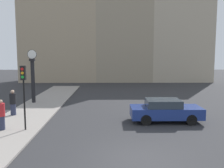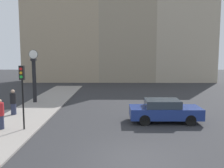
{
  "view_description": "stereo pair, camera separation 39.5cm",
  "coord_description": "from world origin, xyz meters",
  "px_view_note": "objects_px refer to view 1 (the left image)",
  "views": [
    {
      "loc": [
        -1.12,
        -9.5,
        4.15
      ],
      "look_at": [
        -0.89,
        8.6,
        2.02
      ],
      "focal_mm": 40.0,
      "sensor_mm": 36.0,
      "label": 1
    },
    {
      "loc": [
        -0.73,
        -9.5,
        4.15
      ],
      "look_at": [
        -0.89,
        8.6,
        2.02
      ],
      "focal_mm": 40.0,
      "sensor_mm": 36.0,
      "label": 2
    }
  ],
  "objects_px": {
    "sedan_car": "(165,110)",
    "street_clock": "(33,77)",
    "pedestrian_red_top": "(1,115)",
    "traffic_light_near": "(24,84)",
    "pedestrian_black_jacket": "(13,103)"
  },
  "relations": [
    {
      "from": "sedan_car",
      "to": "street_clock",
      "type": "relative_size",
      "value": 0.97
    },
    {
      "from": "street_clock",
      "to": "pedestrian_red_top",
      "type": "relative_size",
      "value": 2.7
    },
    {
      "from": "traffic_light_near",
      "to": "pedestrian_red_top",
      "type": "bearing_deg",
      "value": 179.1
    },
    {
      "from": "sedan_car",
      "to": "traffic_light_near",
      "type": "xyz_separation_m",
      "value": [
        -8.03,
        -1.92,
        1.88
      ]
    },
    {
      "from": "street_clock",
      "to": "pedestrian_red_top",
      "type": "bearing_deg",
      "value": -85.53
    },
    {
      "from": "street_clock",
      "to": "pedestrian_black_jacket",
      "type": "height_order",
      "value": "street_clock"
    },
    {
      "from": "traffic_light_near",
      "to": "street_clock",
      "type": "relative_size",
      "value": 0.78
    },
    {
      "from": "sedan_car",
      "to": "street_clock",
      "type": "height_order",
      "value": "street_clock"
    },
    {
      "from": "traffic_light_near",
      "to": "sedan_car",
      "type": "bearing_deg",
      "value": 13.48
    },
    {
      "from": "traffic_light_near",
      "to": "pedestrian_black_jacket",
      "type": "bearing_deg",
      "value": 119.72
    },
    {
      "from": "pedestrian_black_jacket",
      "to": "pedestrian_red_top",
      "type": "xyz_separation_m",
      "value": [
        0.65,
        -3.35,
        -0.03
      ]
    },
    {
      "from": "sedan_car",
      "to": "pedestrian_black_jacket",
      "type": "distance_m",
      "value": 10.06
    },
    {
      "from": "pedestrian_black_jacket",
      "to": "pedestrian_red_top",
      "type": "height_order",
      "value": "pedestrian_black_jacket"
    },
    {
      "from": "pedestrian_black_jacket",
      "to": "pedestrian_red_top",
      "type": "distance_m",
      "value": 3.41
    },
    {
      "from": "traffic_light_near",
      "to": "street_clock",
      "type": "bearing_deg",
      "value": 103.53
    }
  ]
}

